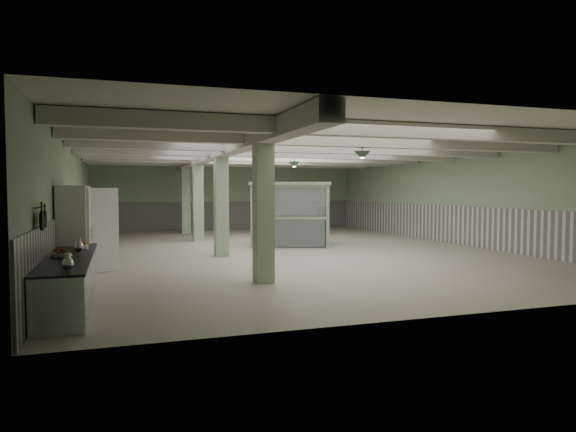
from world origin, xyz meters
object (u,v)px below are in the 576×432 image
object	(u,v)px
prep_counter	(70,280)
guard_booth	(291,202)
walkin_cooler	(76,231)
filing_cabinet	(323,224)

from	to	relation	value
prep_counter	guard_booth	bearing A→B (deg)	49.61
walkin_cooler	filing_cabinet	size ratio (longest dim) A/B	1.68
walkin_cooler	prep_counter	bearing A→B (deg)	-88.40
guard_booth	filing_cabinet	bearing A→B (deg)	34.22
guard_booth	filing_cabinet	size ratio (longest dim) A/B	2.51
walkin_cooler	guard_booth	distance (m)	9.19
filing_cabinet	guard_booth	bearing A→B (deg)	-141.30
prep_counter	walkin_cooler	xyz separation A→B (m)	(-0.08, 3.00, 0.68)
walkin_cooler	filing_cabinet	world-z (taller)	walkin_cooler
guard_booth	walkin_cooler	bearing A→B (deg)	-123.11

